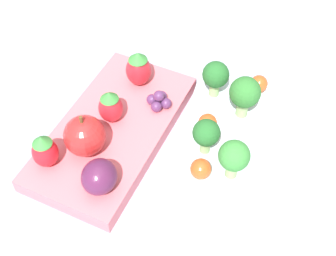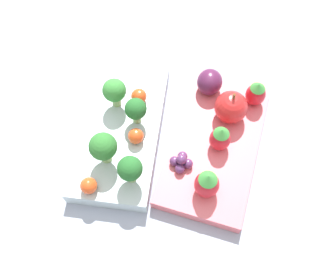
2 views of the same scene
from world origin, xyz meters
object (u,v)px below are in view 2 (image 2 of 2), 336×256
broccoli_floret_1 (114,91)px  strawberry_0 (207,184)px  broccoli_floret_2 (103,147)px  apple (231,107)px  plum (210,82)px  bento_box_fruit (215,142)px  cherry_tomato_1 (89,186)px  cherry_tomato_2 (136,136)px  cherry_tomato_0 (139,96)px  grape_cluster (181,162)px  broccoli_floret_3 (130,169)px  strawberry_1 (220,138)px  strawberry_2 (256,94)px  broccoli_floret_0 (136,110)px  bento_box_savoury (121,131)px

broccoli_floret_1 → strawberry_0: (-0.10, -0.15, -0.01)m
broccoli_floret_2 → apple: bearing=-55.5°
strawberry_0 → plum: (0.16, 0.02, -0.01)m
bento_box_fruit → apple: size_ratio=4.37×
cherry_tomato_1 → apple: 0.22m
broccoli_floret_2 → cherry_tomato_2: bearing=-41.3°
cherry_tomato_0 → cherry_tomato_2: bearing=-169.7°
cherry_tomato_1 → grape_cluster: bearing=-61.1°
broccoli_floret_3 → cherry_tomato_0: bearing=9.4°
broccoli_floret_1 → strawberry_1: broccoli_floret_1 is taller
bento_box_fruit → strawberry_0: strawberry_0 is taller
cherry_tomato_1 → strawberry_0: 0.15m
broccoli_floret_2 → strawberry_2: broccoli_floret_2 is taller
broccoli_floret_0 → broccoli_floret_2: broccoli_floret_2 is taller
apple → grape_cluster: (-0.09, 0.05, -0.01)m
strawberry_0 → grape_cluster: bearing=52.4°
bento_box_fruit → cherry_tomato_1: cherry_tomato_1 is taller
strawberry_2 → strawberry_0: bearing=162.4°
cherry_tomato_0 → bento_box_savoury: bearing=161.1°
cherry_tomato_0 → broccoli_floret_3: bearing=-170.6°
broccoli_floret_0 → broccoli_floret_3: 0.09m
broccoli_floret_3 → cherry_tomato_0: size_ratio=2.16×
bento_box_savoury → strawberry_2: 0.20m
broccoli_floret_2 → strawberry_1: bearing=-69.3°
broccoli_floret_0 → strawberry_1: bearing=-95.6°
bento_box_fruit → cherry_tomato_1: (-0.11, 0.15, 0.03)m
apple → strawberry_1: 0.05m
apple → bento_box_savoury: bearing=109.5°
bento_box_savoury → apple: bearing=-70.5°
broccoli_floret_0 → bento_box_savoury: bearing=123.8°
bento_box_fruit → broccoli_floret_3: bearing=130.0°
cherry_tomato_0 → cherry_tomato_2: 0.06m
strawberry_1 → broccoli_floret_3: bearing=125.8°
broccoli_floret_3 → strawberry_2: (0.16, -0.14, -0.02)m
bento_box_fruit → grape_cluster: size_ratio=7.51×
strawberry_1 → grape_cluster: 0.06m
cherry_tomato_2 → broccoli_floret_1: bearing=39.1°
strawberry_1 → bento_box_fruit: bearing=26.9°
grape_cluster → broccoli_floret_1: bearing=56.2°
bento_box_savoury → cherry_tomato_2: cherry_tomato_2 is taller
cherry_tomato_0 → cherry_tomato_2: (-0.06, -0.01, -0.00)m
broccoli_floret_0 → broccoli_floret_2: size_ratio=0.83×
broccoli_floret_1 → plum: size_ratio=1.25×
broccoli_floret_3 → cherry_tomato_2: bearing=8.4°
bento_box_fruit → cherry_tomato_1: 0.19m
broccoli_floret_2 → strawberry_0: bearing=-96.1°
broccoli_floret_3 → plum: (0.16, -0.08, -0.02)m
broccoli_floret_2 → cherry_tomato_1: size_ratio=2.54×
cherry_tomato_0 → cherry_tomato_1: (-0.14, 0.03, -0.00)m
broccoli_floret_0 → cherry_tomato_0: broccoli_floret_0 is taller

